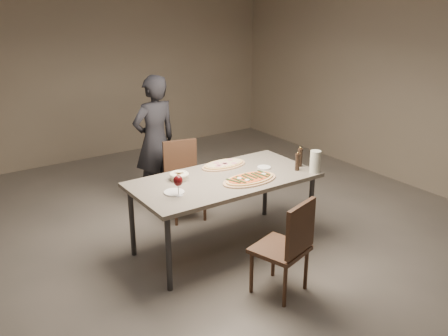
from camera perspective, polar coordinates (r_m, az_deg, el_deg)
room at (r=4.61m, az=0.00°, el=6.44°), size 7.00×7.00×7.00m
dining_table at (r=4.83m, az=0.00°, el=-1.75°), size 1.80×0.90×0.75m
zucchini_pizza at (r=4.73m, az=2.96°, el=-1.27°), size 0.58×0.32×0.05m
ham_pizza at (r=5.12m, az=-0.02°, el=0.40°), size 0.50×0.28×0.04m
bread_basket at (r=4.77m, az=-5.15°, el=-0.87°), size 0.19×0.19×0.07m
oil_dish at (r=5.07m, az=4.60°, el=0.06°), size 0.14×0.14×0.02m
pepper_mill_left at (r=5.03m, az=8.39°, el=0.72°), size 0.05×0.05×0.19m
pepper_mill_right at (r=5.15m, az=8.68°, el=1.25°), size 0.05×0.05×0.21m
carafe at (r=4.99m, az=10.38°, el=0.72°), size 0.11×0.11×0.22m
wine_glass at (r=4.37m, az=-5.27°, el=-1.55°), size 0.08×0.08×0.19m
side_plate at (r=4.48m, az=-5.72°, el=-2.77°), size 0.18×0.18×0.01m
chair_near at (r=4.20m, az=7.38°, el=-8.51°), size 0.51×0.51×0.87m
chair_far at (r=5.65m, az=-4.69°, el=-0.79°), size 0.49×0.49×0.86m
diner at (r=5.94m, az=-7.89°, el=3.11°), size 0.60×0.43×1.56m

